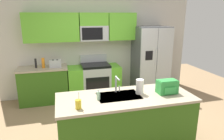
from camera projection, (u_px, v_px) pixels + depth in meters
ground_plane at (121, 130)px, 3.91m from camera, size 9.00×9.00×0.00m
kitchen_wall_unit at (94, 41)px, 5.43m from camera, size 5.20×0.43×2.60m
back_counter at (44, 85)px, 5.11m from camera, size 1.18×0.63×0.90m
range_oven at (94, 81)px, 5.43m from camera, size 1.36×0.61×1.10m
refrigerator at (150, 61)px, 5.62m from camera, size 0.90×0.76×1.85m
island_counter at (125, 121)px, 3.35m from camera, size 2.17×0.88×0.90m
toaster at (55, 64)px, 5.00m from camera, size 0.28×0.16×0.18m
pepper_mill at (36, 63)px, 4.92m from camera, size 0.05×0.05×0.23m
bottle_orange at (43, 63)px, 4.93m from camera, size 0.07×0.07×0.24m
sink_faucet at (117, 83)px, 3.34m from camera, size 0.09×0.21×0.28m
drink_cup_yellow at (78, 104)px, 2.79m from camera, size 0.08×0.08×0.25m
soap_dispenser at (98, 95)px, 3.08m from camera, size 0.06×0.06×0.17m
paper_towel_roll at (140, 87)px, 3.31m from camera, size 0.12×0.12×0.24m
backpack at (167, 86)px, 3.33m from camera, size 0.32×0.22×0.23m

